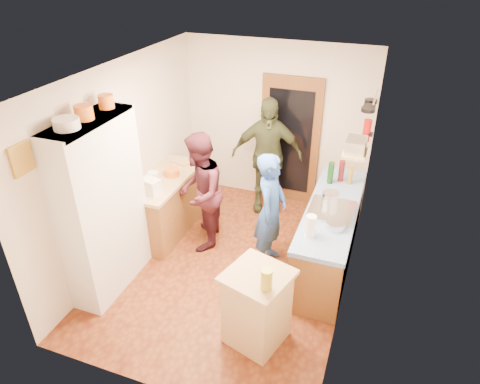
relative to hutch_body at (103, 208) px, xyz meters
The scene contains 44 objects.
floor 1.89m from the hutch_body, 31.61° to the left, with size 3.00×4.00×0.02m, color brown.
ceiling 2.15m from the hutch_body, 31.61° to the left, with size 3.00×4.00×0.02m, color silver.
wall_back 3.10m from the hutch_body, 65.17° to the left, with size 3.00×0.02×2.60m, color beige.
wall_front 1.79m from the hutch_body, 42.95° to the right, with size 3.00×0.02×2.60m, color beige.
wall_left 0.85m from the hutch_body, 104.71° to the left, with size 0.02×4.00×2.60m, color beige.
wall_right 2.93m from the hutch_body, 15.89° to the left, with size 0.02×4.00×2.60m, color beige.
door_frame 3.17m from the hutch_body, 60.77° to the left, with size 0.95×0.06×2.10m, color brown.
door_glass 3.14m from the hutch_body, 60.46° to the left, with size 0.70×0.02×1.70m, color black.
hutch_body is the anchor object (origin of this frame).
hutch_top_shelf 1.08m from the hutch_body, ahead, with size 0.40×1.14×0.04m, color silver.
plate_stack 1.19m from the hutch_body, 90.00° to the right, with size 0.26×0.26×0.11m, color white.
orange_pot_a 1.18m from the hutch_body, 90.00° to the right, with size 0.19×0.19×0.15m, color orange.
orange_pot_b 1.23m from the hutch_body, 90.00° to the left, with size 0.17×0.17×0.15m, color orange.
left_counter_base 1.42m from the hutch_body, 85.43° to the left, with size 0.60×1.40×0.85m, color brown.
left_counter_top 1.27m from the hutch_body, 85.43° to the left, with size 0.64×1.44×0.05m, color tan.
toaster 0.83m from the hutch_body, 79.55° to the left, with size 0.26×0.18×0.20m, color white.
kettle 1.06m from the hutch_body, 87.28° to the left, with size 0.15×0.15×0.17m, color white.
orange_bowl 1.37m from the hutch_body, 82.38° to the left, with size 0.22×0.22×0.10m, color orange.
chopping_board 1.80m from the hutch_body, 86.15° to the left, with size 0.30×0.22×0.03m, color tan.
right_counter_base 2.90m from the hutch_body, 27.47° to the left, with size 0.60×2.20×0.84m, color brown.
right_counter_top 2.83m from the hutch_body, 27.47° to the left, with size 0.62×2.22×0.06m, color #164FB1.
hob 2.76m from the hutch_body, 24.97° to the left, with size 0.55×0.58×0.04m, color silver.
pot_on_hob 2.79m from the hutch_body, 28.37° to the left, with size 0.21×0.21×0.14m, color silver.
bottle_a 3.02m from the hutch_body, 38.93° to the left, with size 0.08×0.08×0.32m, color #143F14.
bottle_b 3.20m from the hutch_body, 39.09° to the left, with size 0.08×0.08×0.31m, color #591419.
bottle_c 3.27m from the hutch_body, 37.05° to the left, with size 0.07×0.07×0.28m, color olive.
paper_towel 2.42m from the hutch_body, 13.69° to the left, with size 0.12×0.12×0.27m, color white.
mixing_bowl 2.73m from the hutch_body, 17.45° to the left, with size 0.23×0.23×0.09m, color silver.
island_base 2.13m from the hutch_body, ahead, with size 0.55×0.55×0.86m, color tan.
island_top 2.03m from the hutch_body, ahead, with size 0.62×0.62×0.05m, color tan.
cutting_board 1.99m from the hutch_body, ahead, with size 0.35×0.28×0.02m, color white.
oil_jar 2.19m from the hutch_body, 11.59° to the right, with size 0.12×0.12×0.23m, color #AD9E2D.
pan_rail 3.73m from the hutch_body, 40.11° to the left, with size 0.02×0.02×0.65m, color silver.
pan_hang_a 3.55m from the hutch_body, 38.53° to the left, with size 0.18×0.18×0.05m, color black.
pan_hang_b 3.67m from the hutch_body, 41.04° to the left, with size 0.16×0.16×0.05m, color black.
pan_hang_c 3.80m from the hutch_body, 43.36° to the left, with size 0.17×0.17×0.05m, color black.
wall_shelf 3.01m from the hutch_body, 25.09° to the left, with size 0.26×0.42×0.03m, color tan.
radio 3.03m from the hutch_body, 25.09° to the left, with size 0.22×0.30×0.15m, color silver.
ext_bracket 3.75m from the hutch_body, 42.07° to the left, with size 0.06×0.10×0.04m, color black.
fire_extinguisher 3.71m from the hutch_body, 42.69° to the left, with size 0.11×0.11×0.32m, color red.
picture_frame 1.22m from the hutch_body, 103.50° to the right, with size 0.03×0.25×0.30m, color gold.
person_hob 2.08m from the hutch_body, 30.16° to the left, with size 0.59×0.38×1.61m, color #2951A4.
person_left 1.40m from the hutch_body, 57.47° to the left, with size 0.82×0.64×1.70m, color #411822.
person_back 2.71m from the hutch_body, 61.14° to the left, with size 1.10×0.46×1.87m, color #353C23.
Camera 1 is at (1.66, -4.23, 3.78)m, focal length 32.00 mm.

